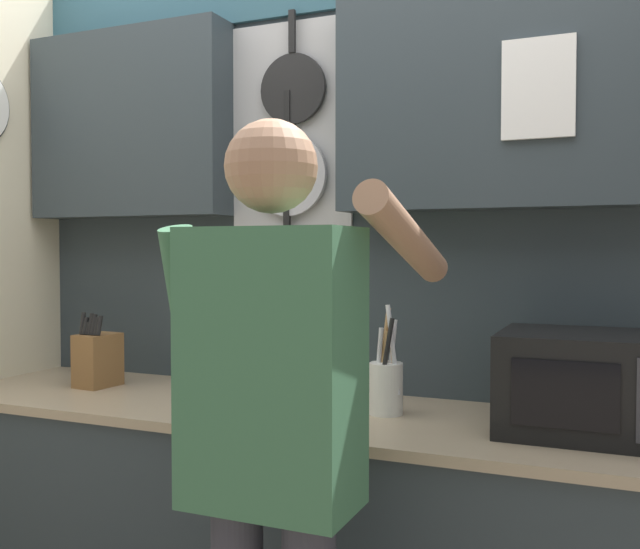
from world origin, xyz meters
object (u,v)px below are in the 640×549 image
Objects in this scene: person at (274,426)px; utensil_crock at (386,383)px; microwave at (590,384)px; knife_block at (98,359)px.

utensil_crock is at bearing 84.08° from person.
utensil_crock is (-0.57, 0.00, -0.04)m from microwave.
microwave is 0.88m from person.
knife_block is (-1.66, 0.00, -0.04)m from microwave.
person reaches higher than knife_block.
microwave is 0.28× the size of person.
person reaches higher than utensil_crock.
utensil_crock is (1.09, 0.00, -0.01)m from knife_block.
utensil_crock is 0.62m from person.
utensil_crock reaches higher than microwave.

